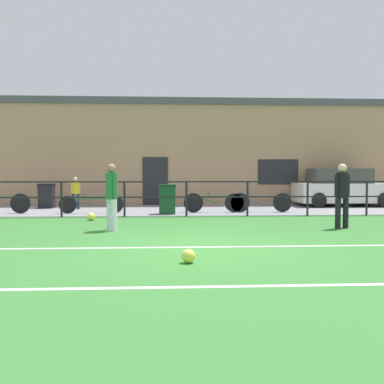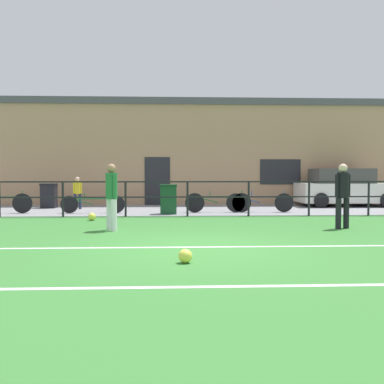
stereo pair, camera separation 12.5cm
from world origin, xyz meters
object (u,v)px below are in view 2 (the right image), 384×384
Objects in this scene: bicycle_parked_1 at (260,202)px; bicycle_parked_3 at (93,204)px; player_striker at (112,193)px; soccer_ball_spare at (92,217)px; player_goalkeeper at (343,192)px; trash_bin_1 at (168,199)px; soccer_ball_match at (185,256)px; bicycle_parked_2 at (0,203)px; bicycle_parked_0 at (218,202)px; trash_bin_0 at (49,196)px; spectator_child at (77,191)px; parked_car_red at (345,188)px.

bicycle_parked_3 is (-5.86, -0.10, -0.03)m from bicycle_parked_1.
soccer_ball_spare is (-0.90, 2.32, -0.82)m from player_striker.
player_goalkeeper is 1.64× the size of trash_bin_1.
trash_bin_1 is (-0.33, 8.13, 0.42)m from soccer_ball_match.
player_goalkeeper is 0.69× the size of bicycle_parked_1.
trash_bin_1 reaches higher than bicycle_parked_2.
bicycle_parked_3 is at bearing -1.82° from bicycle_parked_2.
bicycle_parked_0 is 6.92m from trash_bin_0.
spectator_child reaches higher than bicycle_parked_0.
bicycle_parked_2 is (-13.21, -2.73, -0.39)m from parked_car_red.
bicycle_parked_0 is (3.11, 4.61, -0.55)m from player_striker.
spectator_child is 1.24× the size of trash_bin_1.
bicycle_parked_3 is (3.20, -0.10, -0.04)m from bicycle_parked_2.
player_goalkeeper is 7.81m from parked_car_red.
parked_car_red reaches higher than soccer_ball_spare.
bicycle_parked_0 is at bearing 1.33° from bicycle_parked_3.
soccer_ball_match is at bearing 96.13° from spectator_child.
trash_bin_0 reaches higher than bicycle_parked_3.
bicycle_parked_0 is 4.38m from bicycle_parked_3.
bicycle_parked_0 reaches higher than bicycle_parked_1.
player_striker is 1.63× the size of trash_bin_1.
soccer_ball_match is at bearing -70.81° from bicycle_parked_3.
parked_car_red reaches higher than bicycle_parked_0.
player_goalkeeper is 5.80m from player_striker.
parked_car_red is 1.70× the size of bicycle_parked_0.
trash_bin_0 is (-2.15, 2.39, 0.17)m from bicycle_parked_3.
parked_car_red is 12.17m from trash_bin_0.
player_striker is 6.65m from spectator_child.
bicycle_parked_0 is 1.05× the size of bicycle_parked_2.
trash_bin_1 is (3.52, -2.15, -0.20)m from spectator_child.
bicycle_parked_0 is at bearing 147.95° from spectator_child.
bicycle_parked_3 is at bearing 171.91° from trash_bin_1.
player_striker is at bearing -123.99° from bicycle_parked_0.
parked_car_red is at bearing 25.87° from bicycle_parked_0.
player_striker is at bearing -63.58° from trash_bin_0.
player_striker reaches higher than spectator_child.
bicycle_parked_2 is (-9.07, 0.00, 0.01)m from bicycle_parked_1.
trash_bin_0 is (1.05, 2.28, 0.14)m from bicycle_parked_2.
spectator_child is 0.31× the size of parked_car_red.
bicycle_parked_0 is 7.58m from bicycle_parked_2.
trash_bin_1 is at bearing -29.99° from trash_bin_0.
bicycle_parked_3 is at bearing 109.19° from soccer_ball_match.
player_goalkeeper is at bearing -42.20° from trash_bin_1.
spectator_child is (-3.85, 10.28, 0.62)m from soccer_ball_match.
soccer_ball_match is 0.96× the size of soccer_ball_spare.
bicycle_parked_1 is at bearing -93.09° from player_goalkeeper.
bicycle_parked_1 is 1.08× the size of bicycle_parked_2.
bicycle_parked_2 is (-10.28, 4.50, -0.56)m from player_goalkeeper.
soccer_ball_spare is 5.24m from trash_bin_0.
player_striker is 7.16× the size of soccer_ball_spare.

